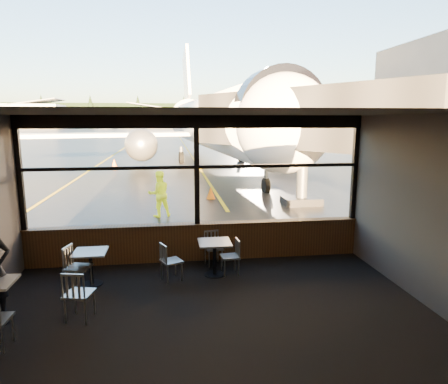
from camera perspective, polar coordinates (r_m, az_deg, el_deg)
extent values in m
plane|color=black|center=(129.40, -7.69, 8.70)|extent=(520.00, 520.00, 0.00)
cube|color=black|center=(7.23, -1.95, -17.67)|extent=(8.00, 6.00, 0.01)
cube|color=#38332D|center=(6.38, -2.15, 11.21)|extent=(8.00, 6.00, 0.04)
cube|color=#534943|center=(8.04, 27.66, -2.73)|extent=(0.04, 6.00, 3.50)
cube|color=#534943|center=(3.79, 2.78, -15.50)|extent=(8.00, 0.04, 3.50)
cube|color=#4F3118|center=(9.83, -3.80, -7.19)|extent=(8.00, 0.28, 0.90)
cube|color=black|center=(9.37, -4.01, 9.98)|extent=(8.00, 0.18, 0.30)
cube|color=black|center=(9.99, -27.17, 2.27)|extent=(0.12, 0.12, 2.60)
cube|color=black|center=(9.45, -3.93, 2.99)|extent=(0.12, 0.12, 2.60)
cube|color=black|center=(10.49, 18.18, 3.22)|extent=(0.12, 0.12, 2.60)
cube|color=black|center=(9.44, -3.93, 3.59)|extent=(8.00, 0.10, 0.08)
imported|color=#BFF219|center=(14.28, -9.26, -0.25)|extent=(0.94, 0.83, 1.63)
cone|color=orange|center=(17.36, -1.90, -0.10)|extent=(0.39, 0.39, 0.54)
cone|color=#DB5406|center=(30.40, -15.40, 4.03)|extent=(0.40, 0.40, 0.56)
cylinder|color=silver|center=(193.59, -16.86, 9.74)|extent=(8.00, 8.00, 6.00)
cylinder|color=silver|center=(192.33, -13.87, 9.88)|extent=(8.00, 8.00, 6.00)
cylinder|color=silver|center=(191.58, -10.85, 9.99)|extent=(8.00, 8.00, 6.00)
cube|color=black|center=(219.37, -7.86, 10.88)|extent=(360.00, 3.00, 12.00)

